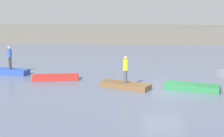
{
  "coord_description": "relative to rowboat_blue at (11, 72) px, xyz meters",
  "views": [
    {
      "loc": [
        -1.51,
        -20.37,
        5.17
      ],
      "look_at": [
        -3.41,
        2.05,
        0.93
      ],
      "focal_mm": 52.97,
      "sensor_mm": 36.0,
      "label": 1
    }
  ],
  "objects": [
    {
      "name": "rowboat_red",
      "position": [
        3.99,
        -1.68,
        -0.03
      ],
      "size": [
        3.34,
        1.49,
        0.36
      ],
      "primitive_type": "cube",
      "rotation": [
        0.0,
        0.0,
        0.17
      ],
      "color": "red",
      "rests_on": "ground_plane"
    },
    {
      "name": "rowboat_blue",
      "position": [
        0.0,
        0.0,
        0.0
      ],
      "size": [
        3.03,
        1.56,
        0.42
      ],
      "primitive_type": "cube",
      "rotation": [
        0.0,
        0.0,
        -0.22
      ],
      "color": "#2B4CAD",
      "rests_on": "ground_plane"
    },
    {
      "name": "embankment_wall",
      "position": [
        11.44,
        21.13,
        1.13
      ],
      "size": [
        80.0,
        1.2,
        2.69
      ],
      "primitive_type": "cube",
      "color": "#666056",
      "rests_on": "ground_plane"
    },
    {
      "name": "rowboat_green",
      "position": [
        13.23,
        -3.89,
        -0.01
      ],
      "size": [
        3.51,
        2.04,
        0.4
      ],
      "primitive_type": "cube",
      "rotation": [
        0.0,
        0.0,
        -0.31
      ],
      "color": "#2D7F47",
      "rests_on": "ground_plane"
    },
    {
      "name": "person_blue_shirt",
      "position": [
        0.0,
        0.0,
        1.2
      ],
      "size": [
        0.32,
        0.32,
        1.76
      ],
      "color": "#38332D",
      "rests_on": "rowboat_blue"
    },
    {
      "name": "rowboat_brown",
      "position": [
        9.06,
        -3.69,
        -0.03
      ],
      "size": [
        3.34,
        2.29,
        0.36
      ],
      "primitive_type": "cube",
      "rotation": [
        0.0,
        0.0,
        -0.43
      ],
      "color": "brown",
      "rests_on": "ground_plane"
    },
    {
      "name": "person_hiviz_shirt",
      "position": [
        9.06,
        -3.69,
        1.11
      ],
      "size": [
        0.32,
        0.32,
        1.74
      ],
      "color": "#4C4C56",
      "rests_on": "rowboat_brown"
    },
    {
      "name": "ground_plane",
      "position": [
        11.44,
        -3.9,
        -0.21
      ],
      "size": [
        120.0,
        120.0,
        0.0
      ],
      "primitive_type": "plane",
      "color": "slate"
    }
  ]
}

